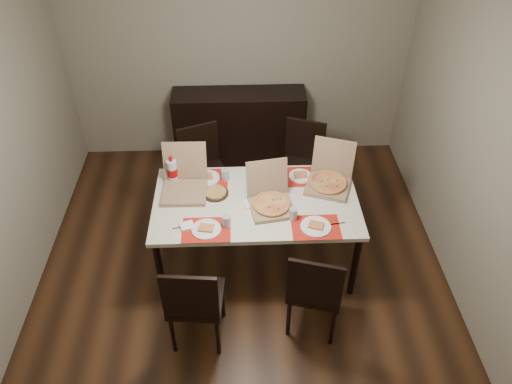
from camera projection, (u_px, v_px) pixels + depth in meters
ground at (243, 269)px, 4.77m from camera, size 3.80×4.00×0.02m
room_walls at (238, 83)px, 3.98m from camera, size 3.84×4.02×2.62m
sideboard at (239, 128)px, 5.84m from camera, size 1.50×0.40×0.90m
dining_table at (256, 206)px, 4.42m from camera, size 1.80×1.00×0.75m
chair_near_left at (194, 301)px, 3.83m from camera, size 0.46×0.46×0.93m
chair_near_right at (315, 289)px, 3.93m from camera, size 0.52×0.52×0.93m
chair_far_left at (203, 165)px, 5.17m from camera, size 0.54×0.54×0.93m
chair_far_right at (302, 160)px, 5.24m from camera, size 0.54×0.54×0.93m
setting_near_left at (209, 227)px, 4.09m from camera, size 0.48×0.30×0.11m
setting_near_right at (310, 223)px, 4.13m from camera, size 0.47×0.30×0.11m
setting_far_left at (209, 177)px, 4.60m from camera, size 0.48×0.30×0.11m
setting_far_right at (295, 175)px, 4.62m from camera, size 0.48×0.30×0.11m
napkin_loose at (251, 204)px, 4.33m from camera, size 0.14×0.14×0.02m
pizza_box_center at (271, 201)px, 4.29m from camera, size 0.42×0.46×0.36m
pizza_box_right at (329, 180)px, 4.51m from camera, size 0.49×0.52×0.38m
pizza_box_left at (185, 184)px, 4.45m from camera, size 0.40×0.44×0.39m
faina_plate at (215, 193)px, 4.44m from camera, size 0.24×0.24×0.03m
dip_bowl at (263, 186)px, 4.51m from camera, size 0.14×0.14×0.03m
soda_bottle at (172, 171)px, 4.51m from camera, size 0.09×0.09×0.28m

